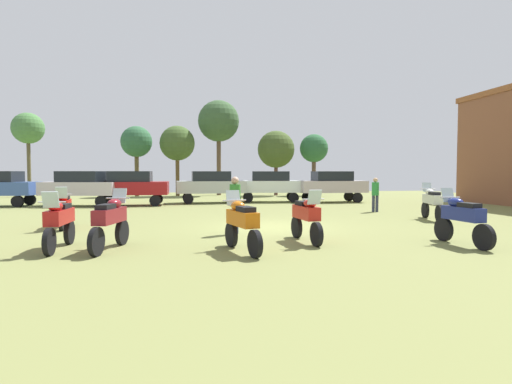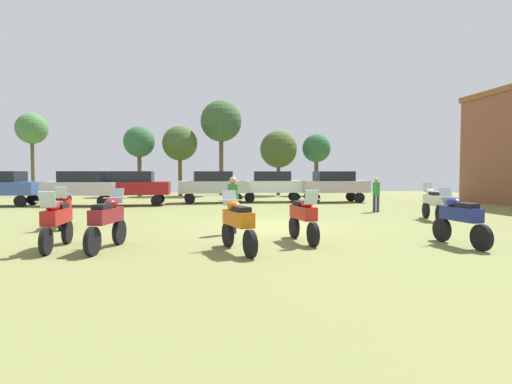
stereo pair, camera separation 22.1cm
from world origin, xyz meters
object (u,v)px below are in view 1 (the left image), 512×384
(motorcycle_2, at_px, (110,220))
(motorcycle_5, at_px, (462,218))
(motorcycle_4, at_px, (432,202))
(tree_5, at_px, (28,129))
(motorcycle_7, at_px, (64,208))
(tree_3, at_px, (219,122))
(motorcycle_1, at_px, (242,222))
(car_4, at_px, (270,184))
(car_5, at_px, (81,186))
(person_1, at_px, (375,192))
(car_6, at_px, (332,184))
(tree_4, at_px, (314,149))
(motorcycle_6, at_px, (59,221))
(person_2, at_px, (235,200))
(car_3, at_px, (211,184))
(tree_6, at_px, (177,144))
(car_1, at_px, (131,185))
(tree_2, at_px, (276,150))
(tree_1, at_px, (136,142))
(motorcycle_9, at_px, (306,216))

(motorcycle_2, xyz_separation_m, motorcycle_5, (9.04, -0.73, -0.01))
(motorcycle_4, height_order, tree_5, tree_5)
(motorcycle_7, height_order, tree_3, tree_3)
(motorcycle_1, height_order, car_4, car_4)
(car_5, height_order, person_1, car_5)
(car_6, distance_m, tree_4, 8.61)
(motorcycle_6, height_order, person_2, person_2)
(car_3, bearing_deg, tree_6, 13.38)
(car_1, xyz_separation_m, tree_5, (-9.26, 10.23, 4.18))
(tree_2, relative_size, tree_3, 0.68)
(car_1, relative_size, car_5, 0.94)
(motorcycle_7, bearing_deg, motorcycle_1, 127.24)
(car_3, xyz_separation_m, tree_4, (9.00, 7.50, 2.74))
(car_5, relative_size, person_1, 2.74)
(car_4, bearing_deg, motorcycle_2, 163.47)
(tree_4, bearing_deg, car_4, -125.44)
(tree_1, height_order, tree_6, tree_6)
(car_4, relative_size, car_6, 1.04)
(car_4, bearing_deg, tree_2, -6.82)
(person_2, bearing_deg, motorcycle_9, -104.63)
(motorcycle_7, distance_m, person_1, 13.76)
(motorcycle_2, distance_m, car_1, 14.26)
(person_2, bearing_deg, car_1, 53.21)
(car_3, height_order, car_4, same)
(motorcycle_4, bearing_deg, tree_1, 139.30)
(person_2, distance_m, tree_4, 22.80)
(car_6, xyz_separation_m, person_2, (-7.62, -12.75, -0.12))
(car_5, relative_size, tree_1, 0.81)
(motorcycle_6, xyz_separation_m, tree_3, (5.49, 24.18, 5.49))
(person_1, bearing_deg, tree_2, -50.87)
(motorcycle_1, bearing_deg, tree_6, 80.35)
(person_2, xyz_separation_m, tree_2, (5.63, 21.10, 2.80))
(tree_6, bearing_deg, tree_1, -176.77)
(motorcycle_1, height_order, motorcycle_2, motorcycle_2)
(person_1, height_order, tree_3, tree_3)
(tree_4, bearing_deg, motorcycle_5, -97.52)
(car_6, bearing_deg, person_2, 148.55)
(tree_2, relative_size, tree_4, 1.05)
(tree_5, bearing_deg, tree_3, 0.05)
(car_6, relative_size, person_1, 2.59)
(motorcycle_7, xyz_separation_m, tree_6, (3.18, 19.43, 3.59))
(motorcycle_7, bearing_deg, tree_5, -77.03)
(car_5, xyz_separation_m, tree_5, (-6.52, 10.17, 4.18))
(motorcycle_9, bearing_deg, tree_4, -113.36)
(motorcycle_2, relative_size, person_2, 1.21)
(motorcycle_5, bearing_deg, motorcycle_1, 175.10)
(motorcycle_9, bearing_deg, tree_2, -105.57)
(motorcycle_9, relative_size, tree_3, 0.26)
(motorcycle_2, relative_size, tree_6, 0.37)
(motorcycle_6, relative_size, tree_6, 0.38)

